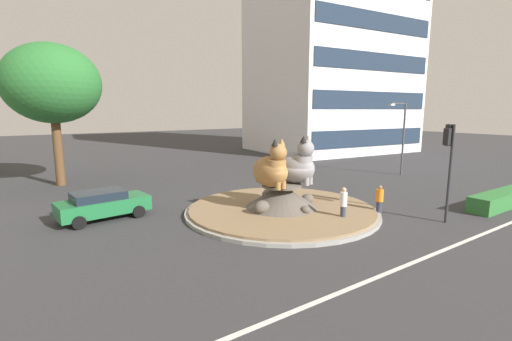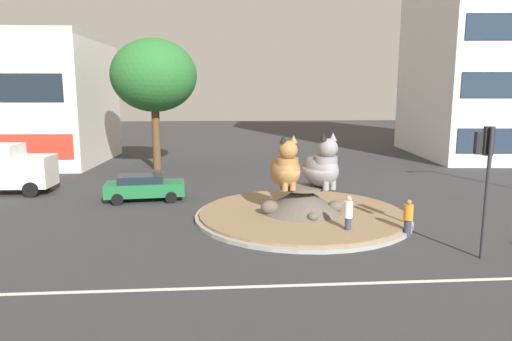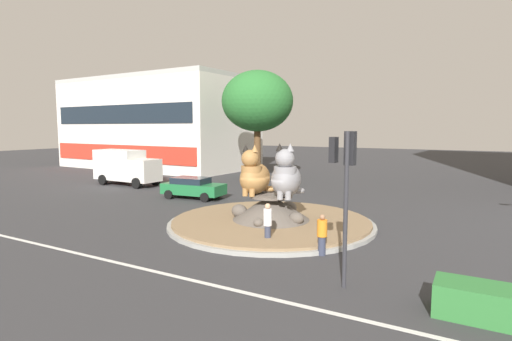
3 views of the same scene
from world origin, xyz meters
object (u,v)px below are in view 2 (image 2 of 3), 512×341
object	(u,v)px
traffic_light_mast	(486,163)
broadleaf_tree_behind_island	(154,76)
pedestrian_orange_shirt	(408,218)
sedan_on_far_lane	(144,187)
pedestrian_white_shirt	(348,215)
cat_statue_grey	(322,167)
cat_statue_tabby	(286,168)

from	to	relation	value
traffic_light_mast	broadleaf_tree_behind_island	xyz separation A→B (m)	(-14.80, 20.99, 3.83)
broadleaf_tree_behind_island	pedestrian_orange_shirt	bearing A→B (deg)	-54.44
traffic_light_mast	sedan_on_far_lane	distance (m)	17.54
traffic_light_mast	pedestrian_white_shirt	bearing A→B (deg)	63.98
pedestrian_white_shirt	sedan_on_far_lane	size ratio (longest dim) A/B	0.39
cat_statue_grey	broadleaf_tree_behind_island	distance (m)	18.90
cat_statue_tabby	broadleaf_tree_behind_island	size ratio (longest dim) A/B	0.27
broadleaf_tree_behind_island	cat_statue_grey	bearing A→B (deg)	-56.44
pedestrian_orange_shirt	cat_statue_tabby	bearing A→B (deg)	-95.39
cat_statue_tabby	traffic_light_mast	xyz separation A→B (m)	(6.48, -5.74, 1.07)
pedestrian_white_shirt	sedan_on_far_lane	xyz separation A→B (m)	(-9.82, 7.36, -0.15)
cat_statue_tabby	pedestrian_white_shirt	bearing A→B (deg)	32.65
sedan_on_far_lane	cat_statue_tabby	bearing A→B (deg)	-36.71
cat_statue_tabby	pedestrian_orange_shirt	xyz separation A→B (m)	(4.84, -3.14, -1.67)
traffic_light_mast	sedan_on_far_lane	world-z (taller)	traffic_light_mast
cat_statue_tabby	sedan_on_far_lane	xyz separation A→B (m)	(-7.52, 4.45, -1.72)
cat_statue_grey	pedestrian_white_shirt	distance (m)	3.39
cat_statue_grey	traffic_light_mast	size ratio (longest dim) A/B	0.62
sedan_on_far_lane	pedestrian_white_shirt	bearing A→B (deg)	-42.92
cat_statue_tabby	pedestrian_orange_shirt	size ratio (longest dim) A/B	1.68
cat_statue_tabby	broadleaf_tree_behind_island	distance (m)	18.05
broadleaf_tree_behind_island	pedestrian_white_shirt	xyz separation A→B (m)	(10.62, -18.16, -6.46)
pedestrian_white_shirt	pedestrian_orange_shirt	bearing A→B (deg)	-62.08
cat_statue_grey	sedan_on_far_lane	size ratio (longest dim) A/B	0.66
cat_statue_tabby	traffic_light_mast	size ratio (longest dim) A/B	0.56
broadleaf_tree_behind_island	sedan_on_far_lane	bearing A→B (deg)	-85.78
broadleaf_tree_behind_island	traffic_light_mast	bearing A→B (deg)	-54.81
broadleaf_tree_behind_island	sedan_on_far_lane	xyz separation A→B (m)	(0.80, -10.80, -6.62)
cat_statue_grey	traffic_light_mast	world-z (taller)	traffic_light_mast
cat_statue_tabby	pedestrian_white_shirt	world-z (taller)	cat_statue_tabby
cat_statue_tabby	broadleaf_tree_behind_island	xyz separation A→B (m)	(-8.32, 15.25, 4.90)
cat_statue_grey	sedan_on_far_lane	xyz separation A→B (m)	(-9.30, 4.41, -1.75)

